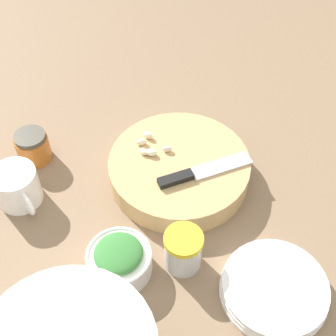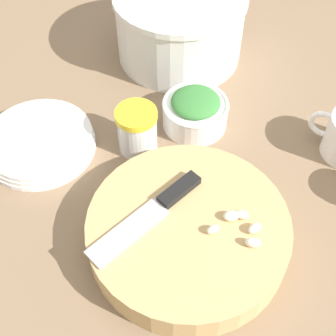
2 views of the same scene
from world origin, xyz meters
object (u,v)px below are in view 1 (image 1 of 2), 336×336
Objects in this scene: coffee_mug at (17,188)px; honey_jar at (33,147)px; spice_jar at (183,250)px; plate_stack at (274,289)px; chef_knife at (200,172)px; garlic_cloves at (150,146)px; cutting_board at (181,169)px; herb_bowl at (119,259)px.

coffee_mug reaches higher than honey_jar.
spice_jar reaches higher than plate_stack.
honey_jar is at bearing -126.18° from chef_knife.
spice_jar is at bearing 149.24° from honey_jar.
garlic_cloves is 0.28m from coffee_mug.
garlic_cloves is at bearing -150.96° from coffee_mug.
garlic_cloves is 0.77× the size of coffee_mug.
chef_knife is 2.34× the size of garlic_cloves.
coffee_mug reaches higher than garlic_cloves.
honey_jar is (0.01, -0.12, -0.01)m from coffee_mug.
honey_jar is (0.52, -0.25, 0.02)m from plate_stack.
cutting_board is 0.21m from spice_jar.
garlic_cloves is 1.10× the size of honey_jar.
coffee_mug is (0.35, -0.09, -0.00)m from spice_jar.
cutting_board is 1.54× the size of plate_stack.
cutting_board is 0.08m from garlic_cloves.
chef_knife is 0.27m from plate_stack.
plate_stack is at bearing 167.51° from spice_jar.
coffee_mug is (0.36, 0.08, -0.02)m from chef_knife.
herb_bowl reaches higher than chef_knife.
chef_knife is 0.37m from coffee_mug.
honey_jar is (0.25, -0.24, 0.00)m from herb_bowl.
chef_knife is 1.58× the size of herb_bowl.
garlic_cloves reaches higher than chef_knife.
chef_knife is at bearing -167.00° from coffee_mug.
honey_jar is at bearing -44.61° from herb_bowl.
garlic_cloves is 0.95× the size of spice_jar.
cutting_board is at bearing -81.46° from spice_jar.
herb_bowl is at bearing -1.35° from plate_stack.
chef_knife is 0.24m from herb_bowl.
herb_bowl is (0.01, 0.26, -0.03)m from garlic_cloves.
honey_jar is at bearing 3.81° from garlic_cloves.
coffee_mug reaches higher than herb_bowl.
garlic_cloves is at bearing -44.89° from plate_stack.
herb_bowl is (0.08, 0.23, 0.01)m from cutting_board.
honey_jar reaches higher than cutting_board.
garlic_cloves is at bearing -92.15° from herb_bowl.
herb_bowl is at bearing 15.30° from spice_jar.
spice_jar is at bearing -164.70° from herb_bowl.
spice_jar is at bearing 113.76° from garlic_cloves.
plate_stack is (-0.17, 0.04, -0.03)m from spice_jar.
herb_bowl is 1.41× the size of spice_jar.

